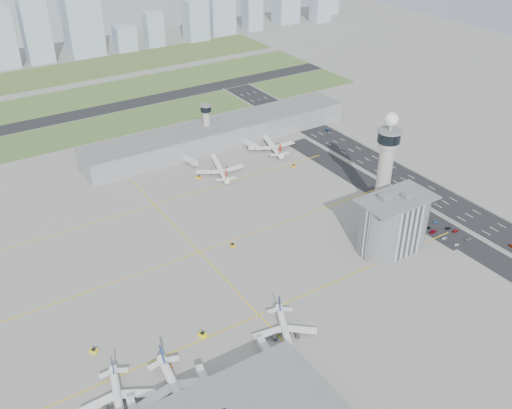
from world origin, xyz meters
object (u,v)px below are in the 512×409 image
admin_building (394,223)px  jet_bridge_near_2 (273,364)px  car_lot_1 (445,238)px  car_lot_0 (457,245)px  car_lot_4 (415,221)px  airplane_near_b (177,388)px  jet_bridge_far_1 (245,143)px  car_lot_9 (436,222)px  control_tower (386,161)px  tug_1 (168,365)px  jet_bridge_near_1 (210,395)px  car_lot_8 (448,228)px  tug_3 (233,245)px  car_lot_10 (426,215)px  tug_2 (202,334)px  car_hw_1 (392,173)px  car_lot_7 (455,231)px  airplane_far_b (271,141)px  car_lot_5 (406,215)px  tug_0 (94,351)px  car_lot_2 (433,231)px  airplane_near_c (286,329)px  airplane_near_a (117,397)px  tug_4 (199,177)px  car_hw_2 (328,130)px  car_lot_11 (418,209)px  secondary_tower (206,122)px  car_hw_4 (269,110)px  jet_bridge_far_0 (185,159)px  car_lot_3 (428,228)px  tug_5 (294,166)px  car_hw_0 (511,246)px  airplane_far_a (220,165)px  car_lot_6 (468,239)px

admin_building → jet_bridge_near_2: 112.69m
car_lot_1 → car_lot_0: bearing=-174.8°
admin_building → car_lot_4: admin_building is taller
airplane_near_b → jet_bridge_far_1: size_ratio=2.86×
airplane_near_b → car_lot_4: size_ratio=11.78×
car_lot_9 → car_lot_4: bearing=59.5°
control_tower → tug_1: control_tower is taller
jet_bridge_near_1 → car_lot_8: bearing=-69.2°
control_tower → tug_3: size_ratio=18.82×
car_lot_4 → car_lot_10: (10.11, 0.68, 0.06)m
control_tower → tug_2: 149.27m
tug_3 → car_lot_8: size_ratio=0.92×
car_lot_8 → car_hw_1: bearing=-8.4°
car_lot_7 → airplane_far_b: bearing=5.9°
admin_building → car_lot_5: (30.92, 18.14, -14.67)m
tug_0 → car_lot_0: (196.87, -29.93, -0.45)m
tug_1 → car_lot_8: bearing=-1.3°
car_lot_2 → car_lot_8: bearing=-112.3°
airplane_near_c → control_tower: bearing=141.8°
tug_2 → car_lot_0: tug_2 is taller
admin_building → airplane_near_a: admin_building is taller
airplane_near_b → tug_0: (-19.90, 41.63, -4.59)m
car_lot_2 → tug_4: bearing=22.3°
tug_4 → car_lot_4: 143.88m
airplane_near_c → car_hw_2: 233.71m
jet_bridge_near_2 → car_lot_5: (135.91, 57.14, -2.21)m
tug_4 → car_lot_11: bearing=85.7°
secondary_tower → car_hw_4: size_ratio=8.84×
car_lot_7 → admin_building: bearing=72.7°
jet_bridge_near_1 → car_hw_2: jet_bridge_near_1 is taller
jet_bridge_far_0 → airplane_near_c: bearing=-22.4°
car_lot_3 → car_lot_4: (-0.22, 9.47, -0.02)m
airplane_near_b → admin_building: bearing=108.1°
control_tower → car_lot_5: bearing=-47.4°
tug_2 → tug_5: size_ratio=1.24×
car_lot_8 → car_hw_0: 34.97m
car_lot_5 → car_hw_2: 131.14m
tug_0 → car_lot_4: size_ratio=1.02×
airplane_near_b → airplane_far_a: 192.67m
car_lot_10 → jet_bridge_near_2: bearing=104.1°
secondary_tower → jet_bridge_far_0: secondary_tower is taller
car_lot_4 → car_lot_10: 10.13m
airplane_far_b → car_lot_5: (16.16, -122.15, -5.33)m
control_tower → jet_bridge_near_2: bearing=-151.1°
car_lot_3 → car_lot_4: bearing=7.5°
jet_bridge_near_2 → car_lot_10: 154.25m
car_lot_11 → car_hw_0: (14.04, -55.76, -0.03)m
airplane_near_c → car_lot_6: bearing=117.7°
tug_5 → car_lot_0: (20.33, -126.59, -0.29)m
airplane_far_a → car_lot_9: airplane_far_a is taller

